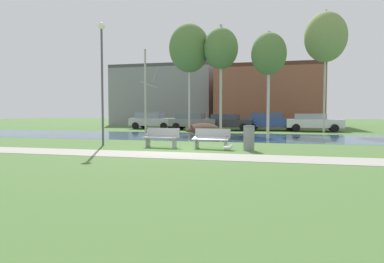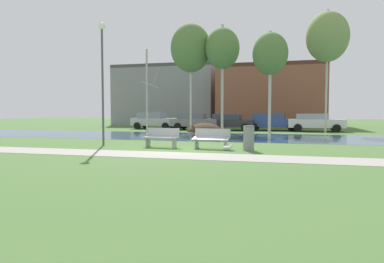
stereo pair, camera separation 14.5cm
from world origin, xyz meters
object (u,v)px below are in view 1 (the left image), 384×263
Objects in this scene: bench_left at (161,137)px; parked_sedan_second_grey at (193,121)px; bench_right at (211,138)px; parked_hatch_third_dark at (228,122)px; trash_bin at (249,138)px; parked_suv_fifth_white at (313,122)px; streetlamp at (102,65)px; parked_wagon_fourth_blue at (270,121)px; parked_van_nearest_silver at (152,120)px; seagull at (228,148)px.

bench_left is 15.47m from parked_sedan_second_grey.
parked_hatch_third_dark is at bearing 95.71° from bench_right.
parked_suv_fifth_white reaches higher than trash_bin.
streetlamp is at bearing 176.58° from trash_bin.
parked_hatch_third_dark is 3.64m from parked_wagon_fourth_blue.
seagull is at bearing -59.83° from parked_van_nearest_silver.
parked_sedan_second_grey is 6.78m from parked_wagon_fourth_blue.
parked_van_nearest_silver is at bearing 102.67° from streetlamp.
bench_left is 17.31m from parked_van_nearest_silver.
streetlamp is at bearing -125.41° from parked_suv_fifth_white.
bench_right is at bearing -97.24° from parked_wagon_fourth_blue.
parked_hatch_third_dark is at bearing 87.15° from bench_left.
trash_bin is at bearing -91.39° from parked_wagon_fourth_blue.
bench_right is 0.28× the size of streetlamp.
streetlamp is at bearing 178.57° from bench_right.
trash_bin is 2.36× the size of seagull.
bench_left is at bearing -105.14° from parked_wagon_fourth_blue.
streetlamp reaches higher than parked_van_nearest_silver.
parked_suv_fifth_white is (7.08, -0.00, 0.03)m from parked_hatch_third_dark.
parked_van_nearest_silver reaches higher than parked_wagon_fourth_blue.
parked_wagon_fourth_blue reaches higher than bench_left.
seagull is at bearing -11.52° from bench_left.
parked_sedan_second_grey is at bearing -178.46° from parked_hatch_third_dark.
bench_right is at bearing -84.29° from parked_hatch_third_dark.
parked_hatch_third_dark reaches higher than trash_bin.
seagull is (0.82, -0.64, -0.34)m from bench_right.
seagull is at bearing -70.88° from parked_sedan_second_grey.
bench_right is 6.26m from streetlamp.
parked_suv_fifth_white is at bearing 70.17° from bench_right.
parked_wagon_fourth_blue is (3.57, 0.67, 0.05)m from parked_hatch_third_dark.
streetlamp is at bearing -103.83° from parked_hatch_third_dark.
parked_suv_fifth_white is (4.72, 16.00, 0.65)m from seagull.
seagull is 0.09× the size of parked_wagon_fourth_blue.
bench_right is at bearing -61.05° from parked_van_nearest_silver.
streetlamp is 1.39× the size of parked_hatch_third_dark.
streetlamp is 1.21× the size of parked_wagon_fourth_blue.
parked_hatch_third_dark is at bearing 98.38° from seagull.
parked_hatch_third_dark is (-2.36, 16.00, 0.62)m from seagull.
parked_wagon_fourth_blue is (4.34, 16.03, 0.33)m from bench_left.
bench_left is 15.38m from parked_hatch_third_dark.
parked_wagon_fourth_blue is at bearing 169.12° from parked_suv_fifth_white.
bench_right is 15.44m from parked_hatch_third_dark.
bench_left is 1.00× the size of bench_right.
parked_sedan_second_grey is (4.16, -0.74, -0.04)m from parked_van_nearest_silver.
streetlamp reaches higher than parked_sedan_second_grey.
trash_bin is at bearing -78.51° from parked_hatch_third_dark.
bench_right is 0.38× the size of parked_van_nearest_silver.
parked_sedan_second_grey reaches higher than bench_left.
streetlamp is 15.46m from parked_sedan_second_grey.
bench_right is 0.38× the size of parked_sedan_second_grey.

